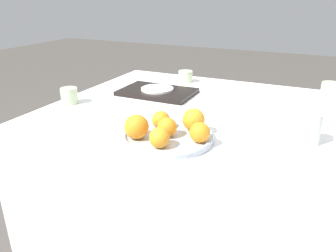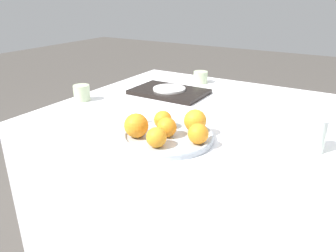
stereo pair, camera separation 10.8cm
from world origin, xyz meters
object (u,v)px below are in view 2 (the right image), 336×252
Objects in this scene: orange_3 at (136,125)px; serving_tray at (169,92)px; orange_5 at (198,134)px; cup_1 at (82,93)px; orange_1 at (163,120)px; water_glass at (315,135)px; orange_2 at (156,137)px; orange_0 at (167,127)px; fruit_platter at (168,136)px; cup_0 at (201,77)px; orange_4 at (194,120)px; side_plate at (169,89)px.

orange_3 is 0.56m from serving_tray.
orange_5 is 0.69m from cup_1.
orange_1 is 0.96× the size of orange_5.
serving_tray is at bearing 156.87° from water_glass.
orange_0 is at bearing 99.05° from orange_2.
fruit_platter is 4.63× the size of orange_5.
water_glass is at bearing -40.59° from cup_0.
orange_4 is at bearing -66.08° from cup_0.
water_glass is (0.43, 0.17, 0.00)m from orange_0.
cup_0 is at bearing 106.71° from orange_2.
side_plate is (-0.70, 0.30, -0.03)m from water_glass.
orange_5 is 0.62× the size of water_glass.
orange_3 reaches higher than cup_0.
serving_tray is (-0.70, 0.30, -0.04)m from water_glass.
fruit_platter is at bearing -59.59° from serving_tray.
orange_5 reaches higher than cup_1.
orange_3 is 0.81m from cup_0.
side_plate is at bearing 130.49° from orange_4.
orange_3 is at bearing 163.19° from orange_2.
orange_5 reaches higher than serving_tray.
orange_2 reaches higher than fruit_platter.
orange_2 is at bearing -65.73° from orange_1.
fruit_platter is 0.11m from orange_4.
cup_1 is (-0.67, 0.17, -0.01)m from orange_5.
orange_0 is at bearing -60.02° from serving_tray.
orange_5 is at bearing -50.54° from side_plate.
water_glass is (0.48, 0.12, 0.01)m from orange_1.
serving_tray is 4.59× the size of cup_0.
serving_tray is at bearing 130.49° from orange_4.
serving_tray is at bearing 0.00° from side_plate.
water_glass reaches higher than orange_2.
orange_4 is 1.06× the size of cup_1.
fruit_platter is 3.80× the size of orange_3.
water_glass reaches higher than cup_1.
orange_4 is at bearing -49.51° from side_plate.
orange_2 is at bearing -73.29° from cup_0.
cup_0 is at bearing 113.92° from orange_4.
orange_3 is at bearing -163.29° from orange_5.
serving_tray is 0.27m from cup_0.
water_glass is at bearing 12.83° from orange_4.
orange_5 reaches higher than orange_2.
orange_3 is at bearing -156.06° from water_glass.
orange_5 is 0.82m from cup_0.
cup_1 reaches higher than fruit_platter.
orange_5 is at bearing 41.77° from orange_2.
cup_0 is (0.04, 0.27, 0.02)m from serving_tray.
orange_2 reaches higher than cup_1.
water_glass is at bearing 28.06° from orange_5.
orange_2 is at bearing -80.95° from orange_0.
orange_5 reaches higher than cup_0.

